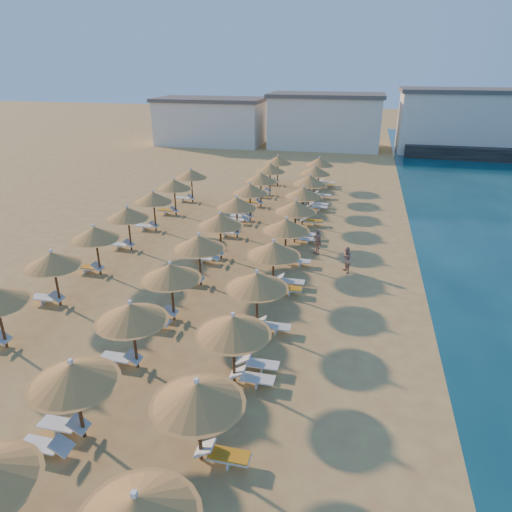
% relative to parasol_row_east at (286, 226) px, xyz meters
% --- Properties ---
extents(ground, '(220.00, 220.00, 0.00)m').
position_rel_parasol_row_east_xyz_m(ground, '(-2.17, -6.14, -2.45)').
color(ground, tan).
rests_on(ground, ground).
extents(hotel_blocks, '(49.55, 9.13, 8.10)m').
position_rel_parasol_row_east_xyz_m(hotel_blocks, '(-0.08, 41.34, 1.26)').
color(hotel_blocks, white).
rests_on(hotel_blocks, ground).
extents(parasol_row_east, '(2.81, 40.27, 3.00)m').
position_rel_parasol_row_east_xyz_m(parasol_row_east, '(0.00, 0.00, 0.00)').
color(parasol_row_east, brown).
rests_on(parasol_row_east, ground).
extents(parasol_row_west, '(2.81, 40.27, 3.00)m').
position_rel_parasol_row_east_xyz_m(parasol_row_west, '(-4.00, 0.00, 0.00)').
color(parasol_row_west, brown).
rests_on(parasol_row_west, ground).
extents(parasol_row_inland, '(2.81, 25.29, 3.00)m').
position_rel_parasol_row_east_xyz_m(parasol_row_inland, '(-10.06, 0.00, 0.00)').
color(parasol_row_inland, brown).
rests_on(parasol_row_inland, ground).
extents(loungers, '(13.15, 38.94, 0.66)m').
position_rel_parasol_row_east_xyz_m(loungers, '(-3.49, -0.06, -2.10)').
color(loungers, white).
rests_on(loungers, ground).
extents(beachgoer_b, '(0.87, 0.95, 1.57)m').
position_rel_parasol_row_east_xyz_m(beachgoer_b, '(3.59, -0.35, -1.66)').
color(beachgoer_b, tan).
rests_on(beachgoer_b, ground).
extents(beachgoer_c, '(0.84, 0.99, 1.59)m').
position_rel_parasol_row_east_xyz_m(beachgoer_c, '(1.66, 2.10, -1.65)').
color(beachgoer_c, tan).
rests_on(beachgoer_c, ground).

